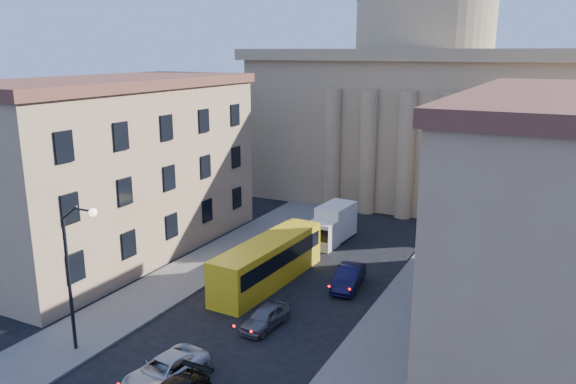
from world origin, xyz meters
name	(u,v)px	position (x,y,z in m)	size (l,w,h in m)	color
sidewalk_left	(171,284)	(-8.50, 18.00, 0.07)	(5.00, 60.00, 0.15)	#57544F
sidewalk_right	(396,335)	(8.50, 18.00, 0.07)	(5.00, 60.00, 0.15)	#57544F
church	(420,93)	(0.00, 55.47, 11.88)	(68.02, 28.76, 36.60)	#94815B
building_left	(116,166)	(-17.00, 22.00, 7.42)	(11.60, 26.60, 14.70)	tan
building_right	(567,220)	(17.00, 22.00, 7.42)	(11.60, 26.60, 14.70)	tan
street_lamp	(74,266)	(-6.97, 8.00, 5.29)	(2.62, 0.44, 8.83)	black
car_left_mid	(165,371)	(-0.80, 7.72, 0.69)	(2.30, 4.99, 1.39)	beige
car_right_far	(265,317)	(0.90, 15.37, 0.68)	(1.60, 3.98, 1.36)	#545359
car_right_distant	(348,277)	(3.36, 23.45, 0.78)	(1.66, 4.75, 1.56)	black
city_bus	(268,260)	(-2.26, 21.59, 1.78)	(3.32, 11.85, 3.30)	yellow
box_truck	(332,225)	(-1.63, 32.35, 1.55)	(2.69, 6.08, 3.27)	silver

